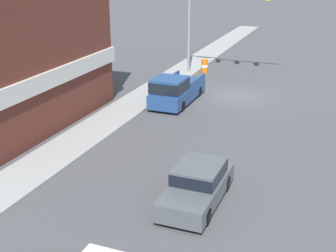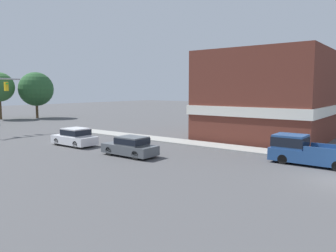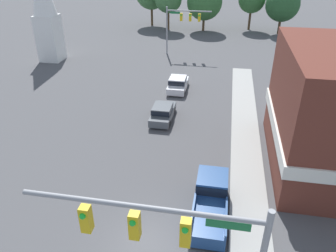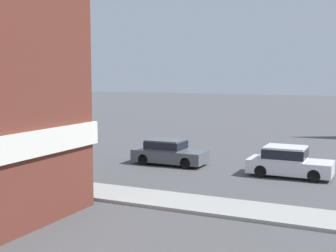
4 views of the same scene
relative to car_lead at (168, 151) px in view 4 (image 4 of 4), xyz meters
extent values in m
cylinder|color=black|center=(-0.80, 1.48, -0.46)|extent=(0.22, 0.66, 0.66)
cylinder|color=black|center=(0.80, 1.48, -0.46)|extent=(0.22, 0.66, 0.66)
cylinder|color=black|center=(-0.80, -1.27, -0.46)|extent=(0.22, 0.66, 0.66)
cylinder|color=black|center=(0.80, -1.27, -0.46)|extent=(0.22, 0.66, 0.66)
cube|color=#51565B|center=(0.00, 0.10, -0.25)|extent=(1.83, 4.43, 0.71)
cube|color=#51565B|center=(0.00, -0.16, 0.41)|extent=(1.68, 2.13, 0.62)
cube|color=black|center=(0.00, -0.16, 0.41)|extent=(1.70, 2.21, 0.44)
cylinder|color=black|center=(-0.53, 8.65, -0.46)|extent=(0.22, 0.66, 0.66)
cylinder|color=black|center=(1.18, 8.65, -0.46)|extent=(0.22, 0.66, 0.66)
cylinder|color=black|center=(-0.53, 5.94, -0.46)|extent=(0.22, 0.66, 0.66)
cylinder|color=black|center=(1.18, 5.94, -0.46)|extent=(0.22, 0.66, 0.66)
cube|color=silver|center=(0.33, 7.30, -0.24)|extent=(1.92, 4.37, 0.72)
cube|color=silver|center=(0.33, 7.04, 0.47)|extent=(1.77, 2.10, 0.71)
cube|color=black|center=(0.33, 7.04, 0.47)|extent=(1.79, 2.18, 0.49)
camera|label=1|loc=(-4.84, 15.40, 8.44)|focal=50.00mm
camera|label=2|loc=(-17.82, -17.05, 4.25)|focal=35.00mm
camera|label=3|loc=(5.33, -26.76, 13.82)|focal=35.00mm
camera|label=4|loc=(25.23, 11.80, 4.64)|focal=50.00mm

